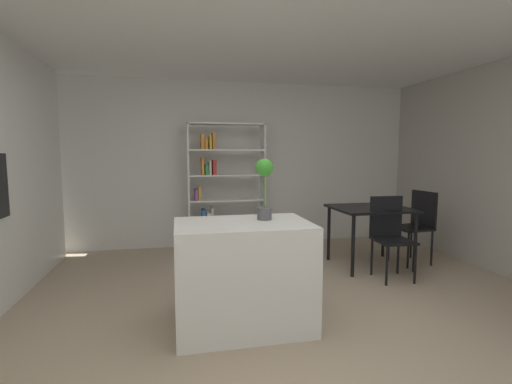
{
  "coord_description": "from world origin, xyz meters",
  "views": [
    {
      "loc": [
        -0.78,
        -2.8,
        1.47
      ],
      "look_at": [
        0.0,
        0.83,
        1.08
      ],
      "focal_mm": 25.62,
      "sensor_mm": 36.0,
      "label": 1
    }
  ],
  "objects_px": {
    "potted_plant_on_island": "(264,183)",
    "dining_chair_window_side": "(417,220)",
    "open_bookshelf": "(220,189)",
    "dining_table": "(370,214)",
    "kitchen_island": "(243,274)",
    "dining_chair_near": "(389,230)"
  },
  "relations": [
    {
      "from": "potted_plant_on_island",
      "to": "dining_chair_window_side",
      "type": "bearing_deg",
      "value": 26.97
    },
    {
      "from": "open_bookshelf",
      "to": "dining_chair_window_side",
      "type": "relative_size",
      "value": 1.98
    },
    {
      "from": "dining_table",
      "to": "dining_chair_window_side",
      "type": "relative_size",
      "value": 0.99
    },
    {
      "from": "open_bookshelf",
      "to": "dining_table",
      "type": "relative_size",
      "value": 2.01
    },
    {
      "from": "open_bookshelf",
      "to": "potted_plant_on_island",
      "type": "bearing_deg",
      "value": -87.27
    },
    {
      "from": "kitchen_island",
      "to": "potted_plant_on_island",
      "type": "distance_m",
      "value": 0.8
    },
    {
      "from": "kitchen_island",
      "to": "potted_plant_on_island",
      "type": "xyz_separation_m",
      "value": [
        0.21,
        0.09,
        0.77
      ]
    },
    {
      "from": "open_bookshelf",
      "to": "dining_chair_near",
      "type": "relative_size",
      "value": 2.0
    },
    {
      "from": "dining_chair_window_side",
      "to": "kitchen_island",
      "type": "bearing_deg",
      "value": -68.56
    },
    {
      "from": "kitchen_island",
      "to": "dining_chair_near",
      "type": "relative_size",
      "value": 1.17
    },
    {
      "from": "kitchen_island",
      "to": "open_bookshelf",
      "type": "relative_size",
      "value": 0.59
    },
    {
      "from": "open_bookshelf",
      "to": "dining_chair_near",
      "type": "distance_m",
      "value": 2.48
    },
    {
      "from": "dining_chair_window_side",
      "to": "dining_chair_near",
      "type": "bearing_deg",
      "value": -62.45
    },
    {
      "from": "kitchen_island",
      "to": "dining_chair_near",
      "type": "bearing_deg",
      "value": 24.28
    },
    {
      "from": "potted_plant_on_island",
      "to": "open_bookshelf",
      "type": "distance_m",
      "value": 2.44
    },
    {
      "from": "kitchen_island",
      "to": "dining_chair_window_side",
      "type": "xyz_separation_m",
      "value": [
        2.61,
        1.31,
        0.13
      ]
    },
    {
      "from": "potted_plant_on_island",
      "to": "dining_chair_near",
      "type": "bearing_deg",
      "value": 24.43
    },
    {
      "from": "open_bookshelf",
      "to": "dining_chair_window_side",
      "type": "height_order",
      "value": "open_bookshelf"
    },
    {
      "from": "potted_plant_on_island",
      "to": "dining_table",
      "type": "height_order",
      "value": "potted_plant_on_island"
    },
    {
      "from": "potted_plant_on_island",
      "to": "dining_table",
      "type": "relative_size",
      "value": 0.55
    },
    {
      "from": "kitchen_island",
      "to": "dining_chair_window_side",
      "type": "bearing_deg",
      "value": 26.66
    },
    {
      "from": "potted_plant_on_island",
      "to": "kitchen_island",
      "type": "bearing_deg",
      "value": -157.05
    }
  ]
}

